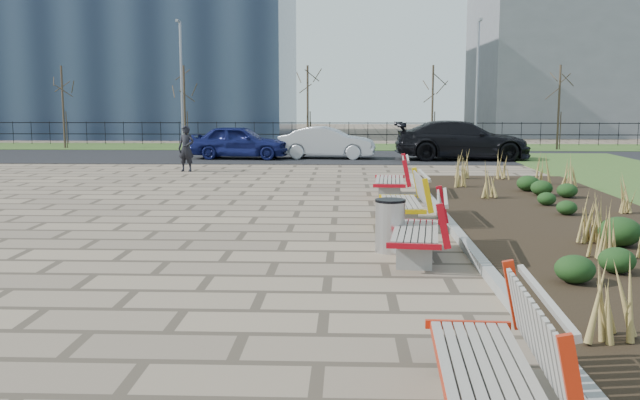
{
  "coord_description": "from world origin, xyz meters",
  "views": [
    {
      "loc": [
        1.93,
        -8.13,
        2.51
      ],
      "look_at": [
        1.5,
        3.0,
        0.9
      ],
      "focal_mm": 40.0,
      "sensor_mm": 36.0,
      "label": 1
    }
  ],
  "objects_px": {
    "car_blue": "(239,142)",
    "car_silver": "(327,143)",
    "bench_b": "(416,228)",
    "litter_bin": "(390,226)",
    "car_black": "(462,140)",
    "bench_c": "(401,200)",
    "bench_a": "(483,357)",
    "lamp_east": "(477,86)",
    "lamp_west": "(182,86)",
    "pedestrian": "(186,149)",
    "bench_d": "(390,178)"
  },
  "relations": [
    {
      "from": "car_blue",
      "to": "car_silver",
      "type": "xyz_separation_m",
      "value": [
        3.59,
        0.31,
        -0.04
      ]
    },
    {
      "from": "bench_b",
      "to": "litter_bin",
      "type": "xyz_separation_m",
      "value": [
        -0.37,
        0.54,
        -0.08
      ]
    },
    {
      "from": "car_black",
      "to": "bench_c",
      "type": "bearing_deg",
      "value": 166.49
    },
    {
      "from": "bench_a",
      "to": "lamp_east",
      "type": "relative_size",
      "value": 0.35
    },
    {
      "from": "bench_a",
      "to": "lamp_west",
      "type": "height_order",
      "value": "lamp_west"
    },
    {
      "from": "litter_bin",
      "to": "pedestrian",
      "type": "bearing_deg",
      "value": 116.2
    },
    {
      "from": "bench_c",
      "to": "bench_a",
      "type": "bearing_deg",
      "value": -90.18
    },
    {
      "from": "lamp_west",
      "to": "lamp_east",
      "type": "bearing_deg",
      "value": 0.0
    },
    {
      "from": "bench_b",
      "to": "car_blue",
      "type": "xyz_separation_m",
      "value": [
        -5.49,
        18.09,
        0.21
      ]
    },
    {
      "from": "lamp_east",
      "to": "bench_b",
      "type": "bearing_deg",
      "value": -102.16
    },
    {
      "from": "bench_d",
      "to": "pedestrian",
      "type": "bearing_deg",
      "value": 140.6
    },
    {
      "from": "car_black",
      "to": "lamp_west",
      "type": "height_order",
      "value": "lamp_west"
    },
    {
      "from": "bench_b",
      "to": "car_black",
      "type": "bearing_deg",
      "value": 85.8
    },
    {
      "from": "bench_b",
      "to": "bench_c",
      "type": "relative_size",
      "value": 1.0
    },
    {
      "from": "pedestrian",
      "to": "lamp_east",
      "type": "height_order",
      "value": "lamp_east"
    },
    {
      "from": "car_blue",
      "to": "bench_b",
      "type": "bearing_deg",
      "value": -158.17
    },
    {
      "from": "bench_b",
      "to": "litter_bin",
      "type": "relative_size",
      "value": 2.48
    },
    {
      "from": "litter_bin",
      "to": "bench_a",
      "type": "bearing_deg",
      "value": -86.55
    },
    {
      "from": "bench_d",
      "to": "car_black",
      "type": "distance_m",
      "value": 11.6
    },
    {
      "from": "bench_c",
      "to": "bench_b",
      "type": "bearing_deg",
      "value": -90.18
    },
    {
      "from": "car_blue",
      "to": "lamp_east",
      "type": "bearing_deg",
      "value": -59.1
    },
    {
      "from": "bench_b",
      "to": "bench_c",
      "type": "xyz_separation_m",
      "value": [
        0.0,
        3.08,
        0.0
      ]
    },
    {
      "from": "litter_bin",
      "to": "lamp_west",
      "type": "bearing_deg",
      "value": 110.85
    },
    {
      "from": "bench_a",
      "to": "car_silver",
      "type": "distance_m",
      "value": 24.03
    },
    {
      "from": "bench_c",
      "to": "car_blue",
      "type": "xyz_separation_m",
      "value": [
        -5.49,
        15.01,
        0.21
      ]
    },
    {
      "from": "car_silver",
      "to": "lamp_west",
      "type": "height_order",
      "value": "lamp_west"
    },
    {
      "from": "bench_d",
      "to": "car_black",
      "type": "bearing_deg",
      "value": 75.95
    },
    {
      "from": "bench_c",
      "to": "car_silver",
      "type": "distance_m",
      "value": 15.43
    },
    {
      "from": "car_blue",
      "to": "car_black",
      "type": "bearing_deg",
      "value": -85.58
    },
    {
      "from": "bench_c",
      "to": "pedestrian",
      "type": "distance_m",
      "value": 12.0
    },
    {
      "from": "bench_d",
      "to": "pedestrian",
      "type": "height_order",
      "value": "pedestrian"
    },
    {
      "from": "bench_c",
      "to": "lamp_west",
      "type": "height_order",
      "value": "lamp_west"
    },
    {
      "from": "bench_d",
      "to": "lamp_west",
      "type": "relative_size",
      "value": 0.35
    },
    {
      "from": "lamp_west",
      "to": "lamp_east",
      "type": "height_order",
      "value": "same"
    },
    {
      "from": "car_silver",
      "to": "lamp_east",
      "type": "xyz_separation_m",
      "value": [
        6.9,
        4.8,
        2.37
      ]
    },
    {
      "from": "pedestrian",
      "to": "lamp_east",
      "type": "bearing_deg",
      "value": 54.32
    },
    {
      "from": "bench_b",
      "to": "pedestrian",
      "type": "height_order",
      "value": "pedestrian"
    },
    {
      "from": "lamp_west",
      "to": "car_blue",
      "type": "bearing_deg",
      "value": -55.47
    },
    {
      "from": "lamp_west",
      "to": "car_black",
      "type": "bearing_deg",
      "value": -22.46
    },
    {
      "from": "car_silver",
      "to": "pedestrian",
      "type": "bearing_deg",
      "value": 143.54
    },
    {
      "from": "bench_c",
      "to": "lamp_east",
      "type": "bearing_deg",
      "value": 75.86
    },
    {
      "from": "litter_bin",
      "to": "car_black",
      "type": "relative_size",
      "value": 0.16
    },
    {
      "from": "bench_c",
      "to": "bench_d",
      "type": "relative_size",
      "value": 1.0
    },
    {
      "from": "bench_c",
      "to": "lamp_east",
      "type": "distance_m",
      "value": 20.88
    },
    {
      "from": "car_silver",
      "to": "bench_b",
      "type": "bearing_deg",
      "value": -169.04
    },
    {
      "from": "bench_a",
      "to": "lamp_west",
      "type": "bearing_deg",
      "value": 110.2
    },
    {
      "from": "bench_d",
      "to": "lamp_west",
      "type": "distance_m",
      "value": 18.73
    },
    {
      "from": "bench_b",
      "to": "car_blue",
      "type": "relative_size",
      "value": 0.52
    },
    {
      "from": "car_blue",
      "to": "lamp_east",
      "type": "xyz_separation_m",
      "value": [
        10.49,
        5.1,
        2.33
      ]
    },
    {
      "from": "bench_a",
      "to": "litter_bin",
      "type": "bearing_deg",
      "value": 96.27
    }
  ]
}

